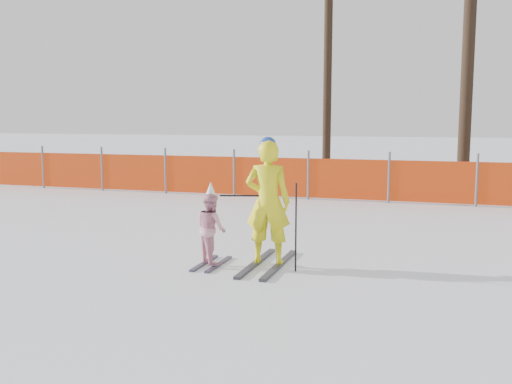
% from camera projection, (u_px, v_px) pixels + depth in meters
% --- Properties ---
extents(ground, '(120.00, 120.00, 0.00)m').
position_uv_depth(ground, '(245.00, 269.00, 7.80)').
color(ground, white).
rests_on(ground, ground).
extents(adult, '(0.67, 1.67, 1.80)m').
position_uv_depth(adult, '(268.00, 202.00, 7.88)').
color(adult, black).
rests_on(adult, ground).
extents(child, '(0.61, 0.90, 1.17)m').
position_uv_depth(child, '(211.00, 227.00, 7.95)').
color(child, black).
rests_on(child, ground).
extents(ski_poles, '(1.11, 0.19, 1.20)m').
position_uv_depth(ski_poles, '(278.00, 217.00, 7.68)').
color(ski_poles, black).
rests_on(ski_poles, ground).
extents(safety_fence, '(15.55, 0.06, 1.25)m').
position_uv_depth(safety_fence, '(223.00, 175.00, 15.14)').
color(safety_fence, '#595960').
rests_on(safety_fence, ground).
extents(tree_trunks, '(7.90, 1.39, 6.25)m').
position_uv_depth(tree_trunks, '(453.00, 85.00, 16.07)').
color(tree_trunks, black).
rests_on(tree_trunks, ground).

